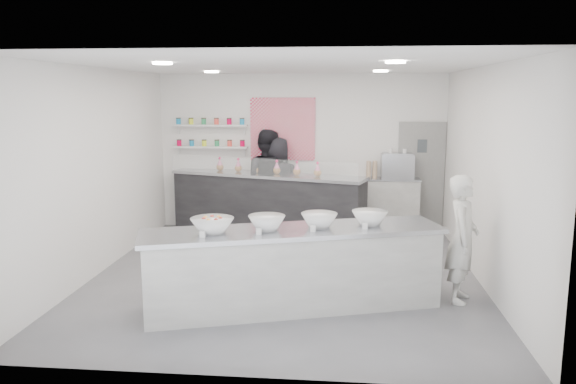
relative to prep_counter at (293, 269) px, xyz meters
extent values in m
plane|color=#515156|center=(-0.22, 1.22, -0.50)|extent=(6.00, 6.00, 0.00)
plane|color=white|center=(-0.22, 1.22, 2.50)|extent=(6.00, 6.00, 0.00)
plane|color=white|center=(-0.22, 4.22, 1.00)|extent=(5.50, 0.00, 5.50)
plane|color=white|center=(-2.97, 1.22, 1.00)|extent=(0.00, 6.00, 6.00)
plane|color=white|center=(2.53, 1.22, 1.00)|extent=(0.00, 6.00, 6.00)
cube|color=gray|center=(2.08, 4.19, 0.55)|extent=(0.88, 0.04, 2.10)
cube|color=#E40536|center=(-0.57, 4.19, 1.45)|extent=(1.25, 0.03, 1.20)
cube|color=silver|center=(-1.97, 4.12, 1.10)|extent=(1.45, 0.22, 0.04)
cube|color=silver|center=(-1.97, 4.12, 1.52)|extent=(1.45, 0.22, 0.04)
cylinder|color=white|center=(-1.62, 0.22, 2.48)|extent=(0.24, 0.24, 0.02)
cylinder|color=white|center=(1.18, 0.22, 2.48)|extent=(0.24, 0.24, 0.02)
cylinder|color=white|center=(-1.62, 2.82, 2.48)|extent=(0.24, 0.24, 0.02)
cylinder|color=white|center=(1.18, 2.82, 2.48)|extent=(0.24, 0.24, 0.02)
cube|color=#9D9D98|center=(0.00, 0.00, 0.00)|extent=(3.76, 1.89, 1.00)
cube|color=black|center=(-0.81, 3.65, 0.08)|extent=(3.78, 1.77, 1.16)
cube|color=white|center=(-0.91, 3.34, 0.82)|extent=(3.52, 1.12, 0.32)
cube|color=#9D9D98|center=(1.33, 4.00, 0.03)|extent=(1.42, 0.45, 1.05)
cube|color=#93969E|center=(1.61, 4.00, 0.78)|extent=(0.60, 0.41, 0.46)
imported|color=silver|center=(2.10, 0.44, 0.31)|extent=(0.53, 0.68, 1.63)
imported|color=black|center=(-0.86, 3.90, 0.48)|extent=(1.07, 0.90, 1.97)
imported|color=black|center=(-0.63, 3.90, 0.41)|extent=(0.94, 0.65, 1.83)
camera|label=1|loc=(0.57, -6.59, 2.11)|focal=35.00mm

